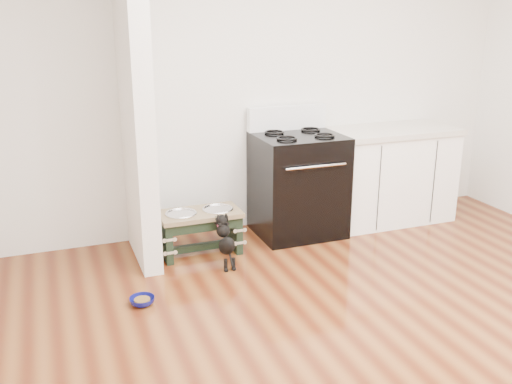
# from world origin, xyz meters

# --- Properties ---
(ground) EXTENTS (5.00, 5.00, 0.00)m
(ground) POSITION_xyz_m (0.00, 0.00, 0.00)
(ground) COLOR #4F1F0E
(ground) RESTS_ON ground
(room_shell) EXTENTS (5.00, 5.00, 5.00)m
(room_shell) POSITION_xyz_m (0.00, 0.00, 1.62)
(room_shell) COLOR silver
(room_shell) RESTS_ON ground
(partition_wall) EXTENTS (0.15, 0.80, 2.70)m
(partition_wall) POSITION_xyz_m (-1.18, 2.10, 1.35)
(partition_wall) COLOR silver
(partition_wall) RESTS_ON ground
(oven_range) EXTENTS (0.76, 0.69, 1.14)m
(oven_range) POSITION_xyz_m (0.25, 2.16, 0.48)
(oven_range) COLOR black
(oven_range) RESTS_ON ground
(cabinet_run) EXTENTS (1.24, 0.64, 0.91)m
(cabinet_run) POSITION_xyz_m (1.23, 2.18, 0.45)
(cabinet_run) COLOR white
(cabinet_run) RESTS_ON ground
(dog_feeder) EXTENTS (0.68, 0.36, 0.39)m
(dog_feeder) POSITION_xyz_m (-0.72, 2.00, 0.26)
(dog_feeder) COLOR black
(dog_feeder) RESTS_ON ground
(puppy) EXTENTS (0.12, 0.35, 0.41)m
(puppy) POSITION_xyz_m (-0.60, 1.69, 0.23)
(puppy) COLOR black
(puppy) RESTS_ON ground
(floor_bowl) EXTENTS (0.19, 0.19, 0.06)m
(floor_bowl) POSITION_xyz_m (-1.34, 1.28, 0.03)
(floor_bowl) COLOR #0D0F5E
(floor_bowl) RESTS_ON ground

